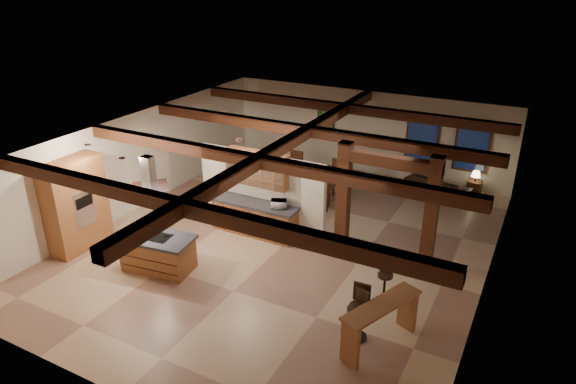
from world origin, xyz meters
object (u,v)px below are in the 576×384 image
kitchen_island (158,252)px  sofa (438,186)px  dining_table (309,189)px  bar_counter (381,317)px

kitchen_island → sofa: bearing=56.6°
dining_table → bar_counter: 6.99m
dining_table → sofa: dining_table is taller
kitchen_island → sofa: kitchen_island is taller
sofa → bar_counter: bar_counter is taller
dining_table → bar_counter: bar_counter is taller
sofa → kitchen_island: bearing=73.6°
kitchen_island → sofa: 9.08m
kitchen_island → sofa: (5.00, 7.58, -0.14)m
kitchen_island → dining_table: 5.61m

